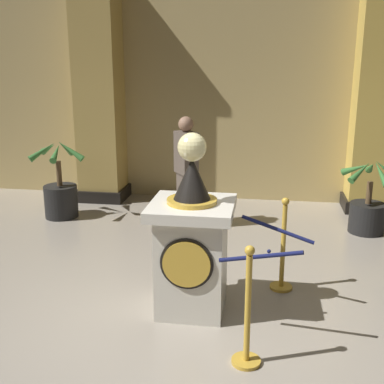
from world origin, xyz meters
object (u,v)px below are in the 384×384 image
object	(u,v)px
stanchion_far	(282,258)
bystander_guest	(186,170)
stanchion_near	(247,324)
potted_palm_right	(367,210)
potted_palm_left	(60,194)
pedestal_clock	(192,244)

from	to	relation	value
stanchion_far	bystander_guest	distance (m)	2.31
stanchion_near	bystander_guest	xyz separation A→B (m)	(-1.02, 3.21, 0.49)
potted_palm_right	potted_palm_left	bearing A→B (deg)	179.99
pedestal_clock	stanchion_near	distance (m)	1.04
pedestal_clock	stanchion_near	bearing A→B (deg)	-54.77
stanchion_near	bystander_guest	world-z (taller)	bystander_guest
pedestal_clock	potted_palm_right	size ratio (longest dim) A/B	1.63
stanchion_near	potted_palm_right	xyz separation A→B (m)	(1.53, 3.33, -0.02)
potted_palm_right	pedestal_clock	bearing A→B (deg)	-129.75
stanchion_far	potted_palm_left	world-z (taller)	potted_palm_left
stanchion_far	bystander_guest	world-z (taller)	bystander_guest
potted_palm_right	bystander_guest	world-z (taller)	bystander_guest
pedestal_clock	stanchion_near	xyz separation A→B (m)	(0.57, -0.81, -0.33)
pedestal_clock	potted_palm_right	world-z (taller)	pedestal_clock
stanchion_far	potted_palm_left	xyz separation A→B (m)	(-3.31, 1.94, 0.02)
pedestal_clock	potted_palm_right	xyz separation A→B (m)	(2.10, 2.52, -0.35)
stanchion_far	potted_palm_left	size ratio (longest dim) A/B	0.83
bystander_guest	pedestal_clock	bearing A→B (deg)	-79.28
stanchion_far	potted_palm_right	size ratio (longest dim) A/B	0.94
pedestal_clock	stanchion_far	bearing A→B (deg)	33.31
stanchion_far	potted_palm_right	world-z (taller)	potted_palm_right
pedestal_clock	potted_palm_left	size ratio (longest dim) A/B	1.44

